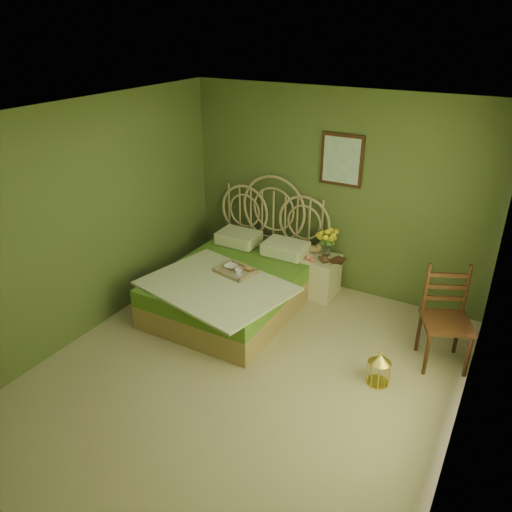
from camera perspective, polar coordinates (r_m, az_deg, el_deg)
The scene contains 14 objects.
floor at distance 5.28m, azimuth -1.28°, elevation -13.43°, with size 4.50×4.50×0.00m, color tan.
ceiling at distance 4.16m, azimuth -1.64°, elevation 15.57°, with size 4.50×4.50×0.00m, color silver.
wall_back at distance 6.46m, azimuth 8.87°, elevation 7.07°, with size 4.00×4.00×0.00m, color #516233.
wall_left at distance 5.77m, azimuth -18.81°, elevation 3.68°, with size 4.50×4.50×0.00m, color #516233.
wall_right at distance 4.06m, azimuth 23.83°, elevation -6.79°, with size 4.50×4.50×0.00m, color #516233.
wall_art at distance 6.28m, azimuth 9.77°, elevation 10.76°, with size 0.54×0.04×0.64m.
bed at distance 6.29m, azimuth -2.23°, elevation -3.02°, with size 1.82×2.30×1.43m.
nightstand at distance 6.57m, azimuth 7.24°, elevation -1.55°, with size 0.48×0.48×0.96m.
chair at distance 5.53m, azimuth 21.25°, elevation -5.90°, with size 0.62×0.62×1.07m.
birdcage at distance 5.23m, azimuth 13.86°, elevation -12.44°, with size 0.22×0.22×0.34m.
book_lower at distance 6.43m, azimuth 8.78°, elevation -0.38°, with size 0.15×0.20×0.02m, color #381E0F.
book_upper at distance 6.42m, azimuth 8.79°, elevation -0.22°, with size 0.15×0.21×0.02m, color #472819.
cereal_bowl at distance 6.11m, azimuth -2.93°, elevation -1.22°, with size 0.15×0.15×0.04m, color white.
coffee_cup at distance 5.93m, azimuth -2.02°, elevation -1.84°, with size 0.09×0.09×0.08m, color white.
Camera 1 is at (2.11, -3.51, 3.33)m, focal length 35.00 mm.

